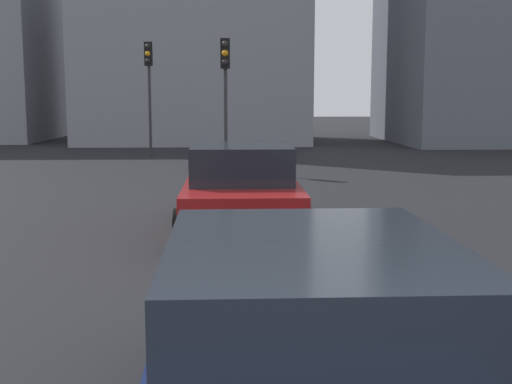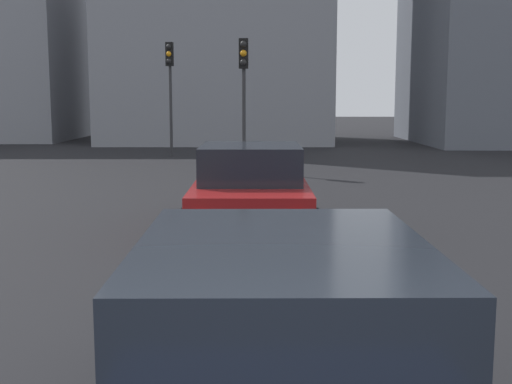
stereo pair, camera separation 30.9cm
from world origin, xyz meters
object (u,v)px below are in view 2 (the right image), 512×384
car_navy_second (280,365)px  traffic_light_near_right (244,77)px  traffic_light_near_left (170,75)px  car_red_lead (251,190)px

car_navy_second → traffic_light_near_right: size_ratio=1.15×
car_navy_second → traffic_light_near_left: size_ratio=1.06×
car_red_lead → car_navy_second: car_navy_second is taller
traffic_light_near_left → traffic_light_near_right: (-5.41, -2.95, -0.23)m
car_red_lead → car_navy_second: size_ratio=0.92×
car_navy_second → traffic_light_near_right: 16.86m
car_red_lead → traffic_light_near_left: 15.27m
car_navy_second → traffic_light_near_right: bearing=1.3°
car_navy_second → traffic_light_near_left: traffic_light_near_left is taller
car_navy_second → traffic_light_near_right: traffic_light_near_right is taller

